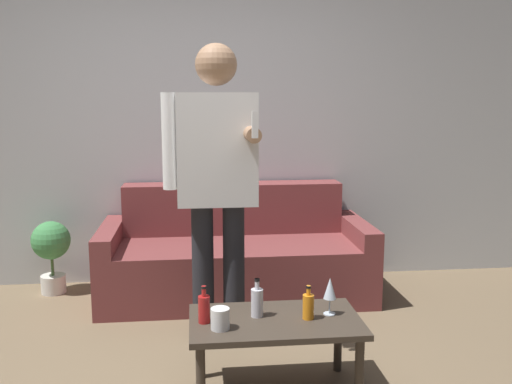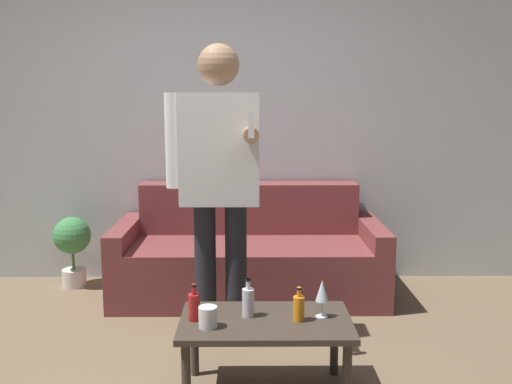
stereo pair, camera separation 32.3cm
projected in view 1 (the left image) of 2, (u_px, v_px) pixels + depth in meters
The scene contains 10 objects.
wall_back at pixel (193, 113), 4.51m from camera, with size 8.00×0.06×2.70m.
couch at pixel (236, 256), 4.30m from camera, with size 1.98×0.86×0.81m.
coffee_table at pixel (276, 328), 2.84m from camera, with size 0.85×0.50×0.40m.
bottle_orange at pixel (309, 306), 2.82m from camera, with size 0.06×0.06×0.17m.
bottle_green at pixel (258, 301), 2.85m from camera, with size 0.06×0.06×0.20m.
bottle_dark at pixel (205, 308), 2.77m from camera, with size 0.06×0.06×0.19m.
wine_glass_near at pixel (330, 289), 2.87m from camera, with size 0.06×0.06×0.19m.
cup_on_table at pixel (221, 319), 2.70m from camera, with size 0.09×0.09×0.10m.
person_standing_front at pixel (217, 173), 3.29m from camera, with size 0.54×0.46×1.78m.
potted_plant at pixel (52, 247), 4.31m from camera, with size 0.29×0.29×0.56m.
Camera 1 is at (-0.00, -2.51, 1.49)m, focal length 40.00 mm.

